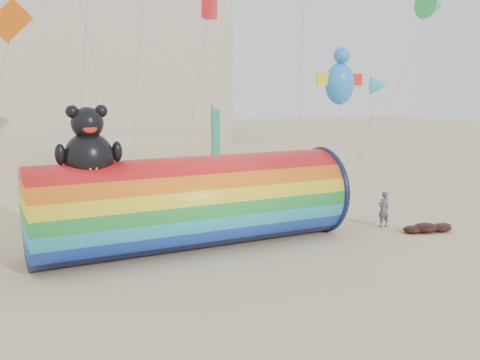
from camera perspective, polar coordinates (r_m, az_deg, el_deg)
name	(u,v)px	position (r m, az deg, el deg)	size (l,w,h in m)	color
ground	(245,245)	(21.89, 0.58, -6.90)	(160.00, 160.00, 0.00)	#CCB58C
windsock_assembly	(193,200)	(21.18, -5.04, -2.14)	(12.56, 3.82, 5.79)	red
kite_handler	(384,209)	(25.29, 15.07, -3.03)	(0.61, 0.40, 1.66)	#4C4C52
fabric_bundle	(428,228)	(25.22, 19.45, -4.82)	(2.62, 1.35, 0.41)	#330C09
festival_banners	(135,145)	(35.54, -11.13, 3.67)	(9.36, 0.54, 5.20)	#59595E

